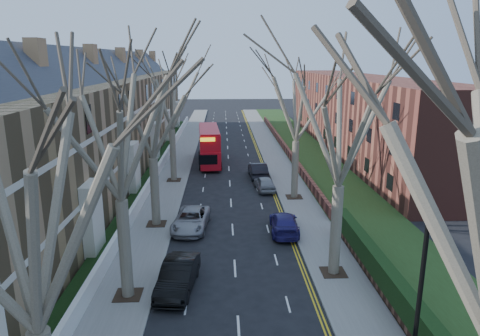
{
  "coord_description": "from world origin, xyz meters",
  "views": [
    {
      "loc": [
        -0.63,
        -14.31,
        12.18
      ],
      "look_at": [
        0.75,
        20.15,
        3.34
      ],
      "focal_mm": 32.0,
      "sensor_mm": 36.0,
      "label": 1
    }
  ],
  "objects": [
    {
      "name": "car_left_mid",
      "position": [
        -3.14,
        6.69,
        0.79
      ],
      "size": [
        2.22,
        4.97,
        1.58
      ],
      "primitive_type": "imported",
      "rotation": [
        0.0,
        0.0,
        -0.12
      ],
      "color": "black",
      "rests_on": "ground"
    },
    {
      "name": "terrace_left",
      "position": [
        -13.65,
        31.0,
        5.53
      ],
      "size": [
        9.7,
        78.0,
        13.6
      ],
      "color": "olive",
      "rests_on": "ground"
    },
    {
      "name": "tree_left_dist",
      "position": [
        -5.7,
        28.0,
        9.56
      ],
      "size": [
        10.5,
        10.5,
        14.71
      ],
      "color": "brown",
      "rests_on": "ground"
    },
    {
      "name": "front_wall_left",
      "position": [
        -7.65,
        31.0,
        0.62
      ],
      "size": [
        0.3,
        78.0,
        1.0
      ],
      "color": "white",
      "rests_on": "ground"
    },
    {
      "name": "double_decker_bus",
      "position": [
        -2.28,
        35.56,
        2.05
      ],
      "size": [
        3.01,
        10.03,
        4.18
      ],
      "rotation": [
        0.0,
        0.0,
        3.2
      ],
      "color": "red",
      "rests_on": "ground"
    },
    {
      "name": "flats_right",
      "position": [
        17.46,
        43.0,
        4.98
      ],
      "size": [
        13.97,
        54.0,
        10.0
      ],
      "color": "brown",
      "rests_on": "ground"
    },
    {
      "name": "tree_right_mid",
      "position": [
        5.7,
        8.0,
        9.56
      ],
      "size": [
        10.5,
        10.5,
        14.71
      ],
      "color": "brown",
      "rests_on": "ground"
    },
    {
      "name": "wall_hedge_right",
      "position": [
        7.7,
        2.0,
        1.12
      ],
      "size": [
        0.7,
        24.0,
        1.8
      ],
      "color": "#543324",
      "rests_on": "ground"
    },
    {
      "name": "tree_left_far",
      "position": [
        -5.7,
        16.0,
        9.24
      ],
      "size": [
        10.15,
        10.15,
        14.22
      ],
      "color": "brown",
      "rests_on": "ground"
    },
    {
      "name": "pavement_left",
      "position": [
        -6.0,
        39.0,
        0.06
      ],
      "size": [
        3.0,
        102.0,
        0.12
      ],
      "primitive_type": "cube",
      "color": "slate",
      "rests_on": "ground"
    },
    {
      "name": "tree_right_far",
      "position": [
        5.7,
        22.0,
        9.24
      ],
      "size": [
        10.15,
        10.15,
        14.22
      ],
      "color": "brown",
      "rests_on": "ground"
    },
    {
      "name": "car_right_near",
      "position": [
        3.7,
        14.35,
        0.69
      ],
      "size": [
        2.22,
        4.89,
        1.39
      ],
      "primitive_type": "imported",
      "rotation": [
        0.0,
        0.0,
        3.08
      ],
      "color": "navy",
      "rests_on": "ground"
    },
    {
      "name": "car_right_far",
      "position": [
        3.0,
        29.05,
        0.8
      ],
      "size": [
        1.91,
        4.94,
        1.61
      ],
      "primitive_type": "imported",
      "rotation": [
        0.0,
        0.0,
        3.19
      ],
      "color": "black",
      "rests_on": "ground"
    },
    {
      "name": "lamp_post",
      "position": [
        5.0,
        -3.5,
        4.57
      ],
      "size": [
        0.18,
        0.5,
        8.11
      ],
      "color": "black",
      "rests_on": "ground"
    },
    {
      "name": "car_left_far",
      "position": [
        -3.04,
        15.25,
        0.72
      ],
      "size": [
        2.89,
        5.38,
        1.44
      ],
      "primitive_type": "imported",
      "rotation": [
        0.0,
        0.0,
        -0.1
      ],
      "color": "gray",
      "rests_on": "ground"
    },
    {
      "name": "car_right_mid",
      "position": [
        3.27,
        24.55,
        0.69
      ],
      "size": [
        2.03,
        4.17,
        1.37
      ],
      "primitive_type": "imported",
      "rotation": [
        0.0,
        0.0,
        3.25
      ],
      "color": "gray",
      "rests_on": "ground"
    },
    {
      "name": "tree_left_mid",
      "position": [
        -5.7,
        6.0,
        9.56
      ],
      "size": [
        10.5,
        10.5,
        14.71
      ],
      "color": "brown",
      "rests_on": "ground"
    },
    {
      "name": "tree_left_near",
      "position": [
        -5.7,
        -4.0,
        8.93
      ],
      "size": [
        9.8,
        9.8,
        13.73
      ],
      "color": "brown",
      "rests_on": "ground"
    },
    {
      "name": "grass_verge_right",
      "position": [
        10.5,
        39.0,
        0.15
      ],
      "size": [
        6.0,
        102.0,
        0.06
      ],
      "color": "#243B15",
      "rests_on": "ground"
    },
    {
      "name": "pavement_right",
      "position": [
        6.0,
        39.0,
        0.06
      ],
      "size": [
        3.0,
        102.0,
        0.12
      ],
      "primitive_type": "cube",
      "color": "slate",
      "rests_on": "ground"
    }
  ]
}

